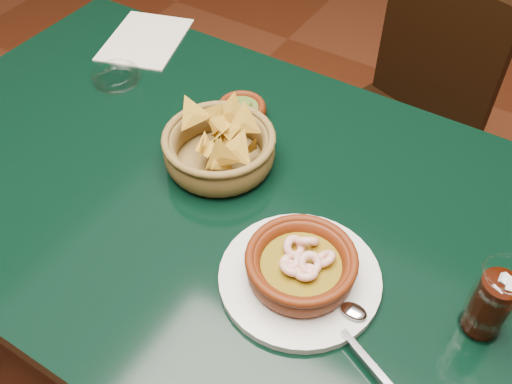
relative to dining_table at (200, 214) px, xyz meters
The scene contains 9 objects.
ground 0.65m from the dining_table, ahead, with size 7.00×7.00×0.00m, color #471C0C.
dining_table is the anchor object (origin of this frame).
dining_chair 0.74m from the dining_table, 77.24° to the left, with size 0.49×0.49×0.83m.
shrimp_plate 0.31m from the dining_table, 19.47° to the right, with size 0.32×0.25×0.07m.
chip_basket 0.15m from the dining_table, 73.13° to the left, with size 0.23×0.23×0.13m.
guacamole_ramekin 0.22m from the dining_table, 96.75° to the left, with size 0.12×0.12×0.04m.
cola_drink 0.55m from the dining_table, ahead, with size 0.13×0.13×0.15m.
glass_ashtray 0.36m from the dining_table, 155.14° to the left, with size 0.11×0.11×0.03m.
paper_menu 0.49m from the dining_table, 140.36° to the left, with size 0.22×0.26×0.00m.
Camera 1 is at (0.47, -0.55, 1.47)m, focal length 40.00 mm.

